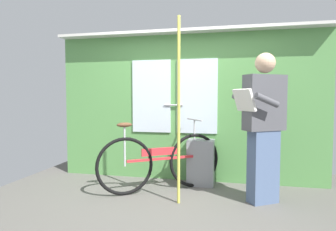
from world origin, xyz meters
TOP-DOWN VIEW (x-y plane):
  - ground_plane at (0.00, 0.00)m, footprint 5.01×3.90m
  - train_door_wall at (-0.01, 1.14)m, footprint 4.01×0.28m
  - bicycle_near_door at (-0.27, 0.54)m, footprint 1.47×1.01m
  - passenger_reading_newspaper at (1.02, 0.37)m, footprint 0.64×0.59m
  - trash_bin_by_wall at (0.23, 0.93)m, footprint 0.38×0.28m
  - handrail_pole at (0.05, 0.14)m, footprint 0.04×0.04m

SIDE VIEW (x-z plane):
  - ground_plane at x=0.00m, z-range -0.04..0.00m
  - trash_bin_by_wall at x=0.23m, z-range 0.00..0.65m
  - bicycle_near_door at x=-0.27m, z-range -0.08..0.88m
  - passenger_reading_newspaper at x=1.02m, z-range 0.05..1.83m
  - handrail_pole at x=0.05m, z-range 0.00..2.19m
  - train_door_wall at x=-0.01m, z-range 0.05..2.29m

